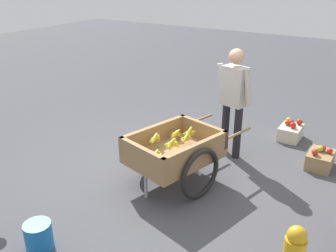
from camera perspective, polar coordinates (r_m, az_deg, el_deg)
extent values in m
plane|color=#47474C|center=(5.01, -0.60, -7.57)|extent=(24.00, 24.00, 0.00)
cube|color=#937047|center=(4.65, 0.96, -4.52)|extent=(1.26, 1.05, 0.10)
cube|color=#937047|center=(4.27, -4.05, -4.71)|extent=(0.26, 0.79, 0.24)
cube|color=#937047|center=(4.92, 5.32, -0.81)|extent=(0.26, 0.79, 0.24)
cube|color=#937047|center=(4.35, 4.39, -4.17)|extent=(1.08, 0.33, 0.24)
cube|color=#937047|center=(4.82, -2.09, -1.24)|extent=(1.08, 0.33, 0.24)
torus|color=black|center=(4.43, 4.96, -7.34)|extent=(0.63, 0.22, 0.64)
torus|color=black|center=(4.98, -2.59, -3.62)|extent=(0.63, 0.22, 0.64)
cylinder|color=#9E9EA8|center=(4.69, 0.95, -5.38)|extent=(0.26, 0.86, 0.04)
cylinder|color=#937047|center=(4.96, 10.60, -1.19)|extent=(0.54, 0.17, 0.04)
cylinder|color=#937047|center=(5.34, 4.77, 0.98)|extent=(0.54, 0.17, 0.04)
cylinder|color=#9E9EA8|center=(4.49, -3.41, -8.97)|extent=(0.04, 0.04, 0.35)
ellipsoid|color=gold|center=(4.83, 3.32, -1.16)|extent=(0.19, 0.09, 0.13)
ellipsoid|color=gold|center=(4.82, 3.33, -1.09)|extent=(0.19, 0.10, 0.11)
ellipsoid|color=gold|center=(4.80, 3.27, -1.05)|extent=(0.18, 0.14, 0.04)
ellipsoid|color=gold|center=(4.79, 3.22, -1.00)|extent=(0.19, 0.06, 0.10)
ellipsoid|color=gold|center=(4.77, 3.18, -0.96)|extent=(0.17, 0.06, 0.15)
ellipsoid|color=gold|center=(4.25, -1.91, -4.73)|extent=(0.17, 0.13, 0.13)
ellipsoid|color=gold|center=(4.24, -1.91, -4.66)|extent=(0.19, 0.08, 0.11)
ellipsoid|color=gold|center=(4.23, -2.00, -4.63)|extent=(0.19, 0.10, 0.05)
ellipsoid|color=gold|center=(4.21, -2.06, -4.58)|extent=(0.19, 0.10, 0.10)
ellipsoid|color=gold|center=(4.20, -2.12, -4.54)|extent=(0.17, 0.07, 0.14)
ellipsoid|color=gold|center=(4.51, 0.94, -2.84)|extent=(0.17, 0.13, 0.13)
ellipsoid|color=gold|center=(4.49, 0.81, -2.83)|extent=(0.18, 0.06, 0.05)
ellipsoid|color=gold|center=(4.47, 0.67, -2.82)|extent=(0.18, 0.05, 0.14)
ellipsoid|color=gold|center=(4.77, 2.86, -1.96)|extent=(0.18, 0.06, 0.12)
ellipsoid|color=gold|center=(4.75, 2.81, -1.92)|extent=(0.18, 0.12, 0.07)
ellipsoid|color=gold|center=(4.73, 2.76, -1.87)|extent=(0.19, 0.10, 0.08)
ellipsoid|color=gold|center=(4.72, 2.71, -1.83)|extent=(0.19, 0.06, 0.13)
ellipsoid|color=gold|center=(4.92, 1.33, -1.31)|extent=(0.17, 0.09, 0.15)
ellipsoid|color=gold|center=(4.91, 1.26, -1.27)|extent=(0.19, 0.11, 0.09)
ellipsoid|color=gold|center=(4.89, 1.16, -1.24)|extent=(0.19, 0.07, 0.08)
ellipsoid|color=gold|center=(4.87, 1.14, -1.19)|extent=(0.18, 0.09, 0.13)
ellipsoid|color=gold|center=(4.68, -1.90, -2.08)|extent=(0.18, 0.07, 0.14)
ellipsoid|color=gold|center=(4.67, -1.96, -2.03)|extent=(0.19, 0.07, 0.09)
ellipsoid|color=gold|center=(4.65, -2.01, -1.98)|extent=(0.18, 0.07, 0.05)
ellipsoid|color=gold|center=(4.64, -2.06, -1.93)|extent=(0.19, 0.09, 0.10)
ellipsoid|color=gold|center=(4.62, -2.08, -1.87)|extent=(0.18, 0.07, 0.13)
ellipsoid|color=gold|center=(4.24, -1.45, -5.28)|extent=(0.17, 0.13, 0.15)
ellipsoid|color=gold|center=(4.23, -1.52, -5.25)|extent=(0.19, 0.06, 0.11)
ellipsoid|color=gold|center=(4.21, -1.59, -5.21)|extent=(0.19, 0.10, 0.05)
ellipsoid|color=gold|center=(4.20, -1.67, -5.18)|extent=(0.18, 0.06, 0.11)
ellipsoid|color=gold|center=(4.18, -1.70, -5.12)|extent=(0.18, 0.10, 0.14)
ellipsoid|color=gold|center=(4.43, 0.59, -2.86)|extent=(0.17, 0.06, 0.14)
ellipsoid|color=gold|center=(4.42, 0.54, -2.81)|extent=(0.19, 0.08, 0.10)
ellipsoid|color=gold|center=(4.40, 0.48, -2.77)|extent=(0.18, 0.15, 0.05)
ellipsoid|color=gold|center=(4.39, 0.45, -2.71)|extent=(0.19, 0.08, 0.09)
ellipsoid|color=gold|center=(4.38, 0.41, -2.66)|extent=(0.18, 0.09, 0.13)
cylinder|color=black|center=(5.38, 10.59, -1.03)|extent=(0.11, 0.11, 0.78)
cylinder|color=black|center=(5.50, 8.77, -0.35)|extent=(0.11, 0.11, 0.78)
cube|color=#B7B2AD|center=(5.21, 10.16, 6.03)|extent=(0.28, 0.38, 0.55)
sphere|color=tan|center=(5.11, 10.48, 10.44)|extent=(0.21, 0.21, 0.21)
cylinder|color=#B7B2AD|center=(5.08, 12.16, 5.76)|extent=(0.08, 0.16, 0.50)
cylinder|color=#B7B2AD|center=(5.33, 8.29, 6.85)|extent=(0.08, 0.17, 0.50)
sphere|color=gold|center=(3.26, 19.18, -15.56)|extent=(0.16, 0.16, 0.16)
cylinder|color=#1966B2|center=(3.98, -19.21, -15.71)|extent=(0.27, 0.27, 0.30)
cube|color=#99754C|center=(5.57, 22.29, -4.81)|extent=(0.44, 0.32, 0.22)
sphere|color=red|center=(5.53, 23.56, -3.53)|extent=(0.08, 0.08, 0.08)
sphere|color=#B23319|center=(5.56, 22.64, -3.16)|extent=(0.09, 0.09, 0.09)
sphere|color=#B23319|center=(5.40, 21.63, -3.75)|extent=(0.09, 0.09, 0.09)
sphere|color=#99BF33|center=(5.53, 22.34, -3.24)|extent=(0.09, 0.09, 0.09)
cube|color=beige|center=(6.30, 18.25, -0.96)|extent=(0.44, 0.32, 0.22)
sphere|color=red|center=(6.28, 18.38, 0.51)|extent=(0.10, 0.10, 0.10)
sphere|color=#99BF33|center=(6.35, 19.53, 0.51)|extent=(0.08, 0.08, 0.08)
sphere|color=#B23319|center=(6.27, 17.85, 0.49)|extent=(0.08, 0.08, 0.08)
sphere|color=#B23319|center=(6.34, 19.53, 0.58)|extent=(0.10, 0.10, 0.10)
sphere|color=#99BF33|center=(6.37, 18.02, 0.87)|extent=(0.09, 0.09, 0.09)
sphere|color=red|center=(6.18, 18.61, 0.11)|extent=(0.10, 0.10, 0.10)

